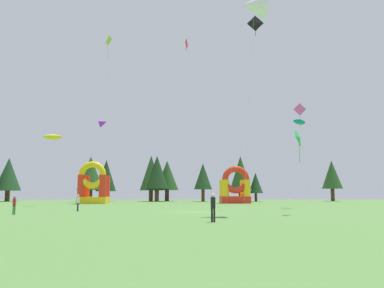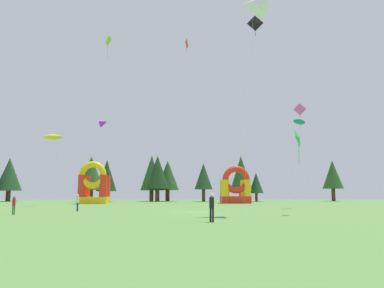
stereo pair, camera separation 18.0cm
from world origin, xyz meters
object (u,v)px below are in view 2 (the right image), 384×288
at_px(kite_white_delta, 254,5).
at_px(person_far_side, 14,204).
at_px(inflatable_yellow_castle, 235,190).
at_px(kite_black_diamond, 255,24).
at_px(kite_red_diamond, 186,45).
at_px(person_near_camera, 212,205).
at_px(kite_green_diamond, 299,138).
at_px(kite_pink_diamond, 300,111).
at_px(person_midfield, 78,201).
at_px(kite_lime_diamond, 107,43).
at_px(kite_teal_parafoil, 299,122).
at_px(inflatable_red_slide, 94,188).
at_px(kite_purple_delta, 104,122).
at_px(kite_yellow_parafoil, 53,137).

relative_size(kite_white_delta, person_far_side, 12.86).
bearing_deg(inflatable_yellow_castle, kite_black_diamond, -91.19).
height_order(kite_white_delta, inflatable_yellow_castle, kite_white_delta).
xyz_separation_m(kite_red_diamond, person_near_camera, (1.35, -36.98, -24.59)).
relative_size(kite_green_diamond, kite_red_diamond, 0.28).
bearing_deg(kite_pink_diamond, person_far_side, -154.42).
bearing_deg(person_midfield, person_near_camera, 44.07).
relative_size(kite_lime_diamond, person_near_camera, 10.56).
bearing_deg(kite_teal_parafoil, inflatable_red_slide, 146.87).
distance_m(kite_lime_diamond, person_near_camera, 27.30).
xyz_separation_m(kite_black_diamond, person_far_side, (-23.04, -10.08, -20.73)).
height_order(kite_purple_delta, person_midfield, kite_purple_delta).
xyz_separation_m(kite_lime_diamond, inflatable_yellow_castle, (17.61, 24.25, -16.52)).
relative_size(kite_black_diamond, person_near_camera, 12.17).
distance_m(kite_lime_diamond, kite_red_diamond, 22.16).
relative_size(kite_white_delta, inflatable_red_slide, 2.89).
bearing_deg(inflatable_red_slide, person_near_camera, -68.13).
relative_size(kite_purple_delta, kite_pink_diamond, 1.10).
distance_m(kite_green_diamond, kite_white_delta, 12.73).
bearing_deg(inflatable_red_slide, inflatable_yellow_castle, 2.48).
xyz_separation_m(kite_black_diamond, person_near_camera, (-6.68, -19.10, -20.55)).
height_order(kite_white_delta, kite_teal_parafoil, kite_white_delta).
distance_m(kite_green_diamond, kite_purple_delta, 38.70).
relative_size(kite_teal_parafoil, kite_pink_diamond, 0.86).
xyz_separation_m(kite_yellow_parafoil, kite_purple_delta, (5.61, 7.76, 3.49)).
xyz_separation_m(kite_lime_diamond, person_near_camera, (10.45, -18.01, -17.66)).
distance_m(kite_yellow_parafoil, inflatable_red_slide, 12.94).
xyz_separation_m(kite_green_diamond, kite_teal_parafoil, (4.13, 13.74, 3.90)).
bearing_deg(kite_teal_parafoil, kite_purple_delta, 148.68).
bearing_deg(kite_black_diamond, inflatable_red_slide, 136.38).
xyz_separation_m(kite_green_diamond, person_near_camera, (-8.39, -8.52, -5.51)).
distance_m(kite_green_diamond, kite_red_diamond, 35.63).
distance_m(kite_white_delta, person_near_camera, 20.03).
bearing_deg(kite_purple_delta, person_midfield, -84.45).
distance_m(kite_green_diamond, kite_black_diamond, 18.47).
distance_m(kite_yellow_parafoil, person_midfield, 20.07).
bearing_deg(kite_teal_parafoil, person_near_camera, -119.36).
bearing_deg(kite_lime_diamond, inflatable_yellow_castle, 54.01).
distance_m(kite_green_diamond, kite_pink_diamond, 16.09).
height_order(kite_pink_diamond, person_midfield, kite_pink_diamond).
xyz_separation_m(kite_lime_diamond, person_midfield, (-1.95, -3.17, -17.76)).
xyz_separation_m(kite_purple_delta, inflatable_yellow_castle, (21.90, 3.41, -10.94)).
relative_size(kite_purple_delta, person_midfield, 8.34).
distance_m(kite_lime_diamond, kite_black_diamond, 17.41).
bearing_deg(kite_teal_parafoil, kite_red_diamond, 133.28).
distance_m(person_near_camera, inflatable_yellow_castle, 42.88).
bearing_deg(kite_lime_diamond, kite_red_diamond, 64.37).
bearing_deg(person_midfield, kite_black_diamond, 106.74).
bearing_deg(person_far_side, kite_white_delta, -56.52).
bearing_deg(kite_white_delta, person_near_camera, -118.57).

